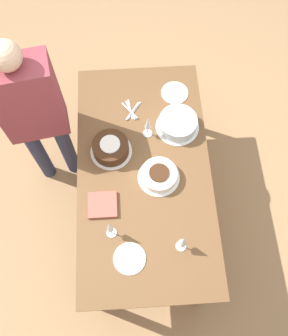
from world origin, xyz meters
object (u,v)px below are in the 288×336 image
Objects in this scene: cake_center_white at (159,175)px; wine_glass_far at (183,241)px; cake_front_chocolate at (111,148)px; wine_glass_near at (110,227)px; cake_back_decorated at (178,124)px; wine_glass_extra at (148,124)px; person_cutting at (33,111)px.

cake_center_white is 1.43× the size of wine_glass_far.
cake_front_chocolate is 1.27× the size of wine_glass_near.
cake_back_decorated is 1.57× the size of wine_glass_far.
wine_glass_far is at bearing 10.78° from wine_glass_extra.
wine_glass_near is (0.35, -0.32, 0.11)m from cake_center_white.
cake_center_white is 0.35m from wine_glass_extra.
person_cutting reaches higher than wine_glass_near.
wine_glass_extra is (-0.69, 0.27, -0.01)m from wine_glass_near.
cake_back_decorated is at bearing 146.50° from wine_glass_near.
wine_glass_far is at bearing -54.26° from person_cutting.
wine_glass_near is at bearing -21.34° from wine_glass_extra.
person_cutting is at bearing -93.34° from cake_back_decorated.
wine_glass_near is 0.74m from wine_glass_extra.
cake_back_decorated is at bearing 100.13° from wine_glass_extra.
wine_glass_far is 0.12× the size of person_cutting.
cake_center_white is 0.18× the size of person_cutting.
person_cutting is (-0.06, -0.96, 0.16)m from cake_back_decorated.
person_cutting is (-0.22, -0.49, 0.16)m from cake_front_chocolate.
cake_center_white is 0.49m from wine_glass_near.
person_cutting is at bearing -118.35° from cake_center_white.
wine_glass_far is 1.27m from person_cutting.
cake_front_chocolate is (-0.21, -0.31, 0.02)m from cake_center_white.
wine_glass_near is at bearing -68.18° from person_cutting.
cake_center_white is at bearing -167.80° from wine_glass_far.
wine_glass_extra is (-0.80, -0.15, -0.00)m from wine_glass_far.
person_cutting is at bearing -148.86° from wine_glass_near.
cake_center_white is 0.98× the size of cake_front_chocolate.
cake_front_chocolate reaches higher than cake_center_white.
wine_glass_extra is (0.04, -0.21, 0.08)m from cake_back_decorated.
cake_back_decorated is (-0.37, 0.16, 0.01)m from cake_center_white.
wine_glass_extra is at bearing -16.51° from person_cutting.
cake_center_white is 0.92× the size of cake_back_decorated.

